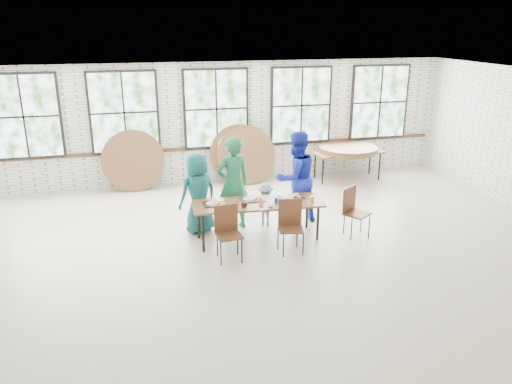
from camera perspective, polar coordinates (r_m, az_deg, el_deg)
room at (r=12.47m, az=-4.56°, el=9.25°), size 12.00×12.00×12.00m
dining_table at (r=9.24m, az=0.23°, el=-1.48°), size 2.45×0.96×0.74m
chair_near_left at (r=8.58m, az=-3.27°, el=-4.11°), size 0.45×0.44×0.95m
chair_near_right at (r=8.86m, az=3.94°, el=-3.35°), size 0.50×0.49×0.95m
chair_spare at (r=9.66m, az=11.04°, el=-1.74°), size 0.58×0.57×0.95m
adult_teal at (r=9.63m, az=-6.63°, el=-0.10°), size 0.91×0.76×1.58m
adult_green at (r=9.69m, az=-2.64°, el=0.99°), size 0.76×0.58×1.86m
toddler at (r=9.99m, az=1.07°, el=-1.41°), size 0.62×0.43×0.88m
adult_blue at (r=10.00m, az=4.57°, el=1.61°), size 1.08×0.94×1.89m
storage_table at (r=13.11m, az=10.45°, el=4.36°), size 1.87×0.93×0.74m
tabletop_clutter at (r=9.23m, az=1.02°, el=-1.00°), size 2.02×0.66×0.11m
round_tops_stacked at (r=13.08m, az=10.48°, el=4.87°), size 1.50×1.50×0.13m
round_tops_leaning at (r=12.43m, az=-5.58°, el=4.03°), size 4.26×0.46×1.49m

